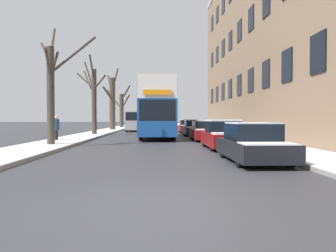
% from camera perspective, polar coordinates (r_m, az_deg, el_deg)
% --- Properties ---
extents(ground_plane, '(320.00, 320.00, 0.00)m').
position_cam_1_polar(ground_plane, '(5.81, -2.13, -13.81)').
color(ground_plane, '#38383D').
extents(sidewalk_left, '(2.78, 130.00, 0.16)m').
position_cam_1_polar(sidewalk_left, '(58.92, -7.79, -0.15)').
color(sidewalk_left, gray).
rests_on(sidewalk_left, ground).
extents(sidewalk_right, '(2.78, 130.00, 0.16)m').
position_cam_1_polar(sidewalk_right, '(58.92, 3.65, -0.14)').
color(sidewalk_right, gray).
rests_on(sidewalk_right, ground).
extents(terrace_facade_right, '(9.10, 35.45, 17.56)m').
position_cam_1_polar(terrace_facade_right, '(31.47, 20.61, 14.54)').
color(terrace_facade_right, '#8C7056').
rests_on(terrace_facade_right, ground).
extents(bare_tree_left_0, '(3.27, 3.52, 6.83)m').
position_cam_1_polar(bare_tree_left_0, '(18.75, -19.56, 6.29)').
color(bare_tree_left_0, '#423A30').
rests_on(bare_tree_left_0, ground).
extents(bare_tree_left_1, '(3.00, 3.85, 7.02)m').
position_cam_1_polar(bare_tree_left_1, '(30.36, -12.88, 4.92)').
color(bare_tree_left_1, '#423A30').
rests_on(bare_tree_left_1, ground).
extents(bare_tree_left_2, '(1.77, 3.94, 8.21)m').
position_cam_1_polar(bare_tree_left_2, '(42.56, -9.69, 4.27)').
color(bare_tree_left_2, '#423A30').
rests_on(bare_tree_left_2, ground).
extents(bare_tree_left_3, '(3.35, 3.68, 6.94)m').
position_cam_1_polar(bare_tree_left_3, '(54.59, -8.02, 3.06)').
color(bare_tree_left_3, '#423A30').
rests_on(bare_tree_left_3, ground).
extents(double_decker_bus, '(2.62, 10.06, 4.45)m').
position_cam_1_polar(double_decker_bus, '(25.84, -1.91, 3.47)').
color(double_decker_bus, '#194C99').
rests_on(double_decker_bus, ground).
extents(parked_car_0, '(1.80, 4.25, 1.38)m').
position_cam_1_polar(parked_car_0, '(11.89, 14.54, -2.99)').
color(parked_car_0, black).
rests_on(parked_car_0, ground).
extents(parked_car_1, '(1.75, 4.23, 1.48)m').
position_cam_1_polar(parked_car_1, '(16.80, 9.59, -1.61)').
color(parked_car_1, maroon).
rests_on(parked_car_1, ground).
extents(parked_car_2, '(1.80, 4.45, 1.44)m').
position_cam_1_polar(parked_car_2, '(22.93, 6.45, -0.87)').
color(parked_car_2, maroon).
rests_on(parked_car_2, ground).
extents(parked_car_3, '(1.85, 4.20, 1.45)m').
position_cam_1_polar(parked_car_3, '(29.27, 4.60, -0.40)').
color(parked_car_3, black).
rests_on(parked_car_3, ground).
extents(parked_car_4, '(1.84, 4.30, 1.45)m').
position_cam_1_polar(parked_car_4, '(35.35, 3.45, -0.11)').
color(parked_car_4, maroon).
rests_on(parked_car_4, ground).
extents(oncoming_van, '(1.94, 5.74, 2.37)m').
position_cam_1_polar(oncoming_van, '(39.98, -5.81, 0.93)').
color(oncoming_van, '#9EA3AD').
rests_on(oncoming_van, ground).
extents(pedestrian_left_sidewalk, '(0.37, 0.37, 1.71)m').
position_cam_1_polar(pedestrian_left_sidewalk, '(22.21, -18.86, -0.28)').
color(pedestrian_left_sidewalk, black).
rests_on(pedestrian_left_sidewalk, ground).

